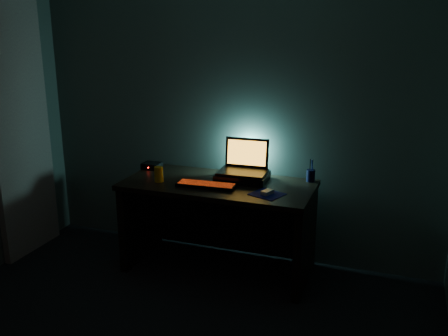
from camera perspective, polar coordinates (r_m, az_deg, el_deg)
name	(u,v)px	position (r m, az deg, el deg)	size (l,w,h in m)	color
room	(97,181)	(2.41, -14.29, -1.46)	(3.50, 4.00, 2.50)	black
desk	(220,211)	(4.07, -0.41, -4.93)	(1.50, 0.70, 0.75)	black
curtain	(20,123)	(4.55, -22.32, 4.74)	(0.06, 0.65, 2.30)	#B1A18E
riser	(242,177)	(3.99, 2.13, -1.01)	(0.40, 0.30, 0.06)	black
laptop	(244,164)	(4.01, 2.33, 0.43)	(0.39, 0.30, 0.26)	black
keyboard	(206,185)	(3.84, -2.04, -1.96)	(0.46, 0.17, 0.03)	black
mousepad	(267,194)	(3.68, 4.95, -3.00)	(0.22, 0.20, 0.00)	#0B0F53
mouse	(267,192)	(3.68, 4.96, -2.77)	(0.06, 0.09, 0.03)	#999A9E
pen_cup	(311,176)	(4.01, 9.88, -0.86)	(0.07, 0.07, 0.10)	black
juice_glass	(159,174)	(3.98, -7.46, -0.72)	(0.07, 0.07, 0.12)	orange
router	(152,166)	(4.36, -8.25, 0.26)	(0.16, 0.13, 0.05)	black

